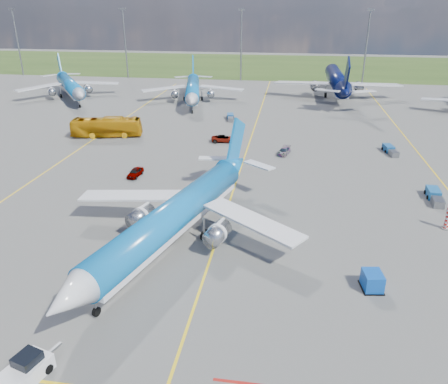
# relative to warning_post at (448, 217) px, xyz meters

# --- Properties ---
(ground) EXTENTS (400.00, 400.00, 0.00)m
(ground) POSITION_rel_warning_post_xyz_m (-26.00, -8.00, -1.50)
(ground) COLOR #595957
(ground) RESTS_ON ground
(grass_strip) EXTENTS (400.00, 80.00, 0.01)m
(grass_strip) POSITION_rel_warning_post_xyz_m (-26.00, 142.00, -1.50)
(grass_strip) COLOR #2D4719
(grass_strip) RESTS_ON ground
(taxiway_lines) EXTENTS (60.25, 160.00, 0.02)m
(taxiway_lines) POSITION_rel_warning_post_xyz_m (-25.83, 19.70, -1.49)
(taxiway_lines) COLOR yellow
(taxiway_lines) RESTS_ON ground
(floodlight_masts) EXTENTS (202.20, 0.50, 22.70)m
(floodlight_masts) POSITION_rel_warning_post_xyz_m (-16.00, 102.00, 11.06)
(floodlight_masts) COLOR slate
(floodlight_masts) RESTS_ON ground
(warning_post) EXTENTS (0.50, 0.50, 3.00)m
(warning_post) POSITION_rel_warning_post_xyz_m (0.00, 0.00, 0.00)
(warning_post) COLOR red
(warning_post) RESTS_ON ground
(bg_jet_nw) EXTENTS (46.76, 48.98, 10.21)m
(bg_jet_nw) POSITION_rel_warning_post_xyz_m (-78.52, 64.46, -1.50)
(bg_jet_nw) COLOR #0C6AB5
(bg_jet_nw) RESTS_ON ground
(bg_jet_nnw) EXTENTS (36.30, 43.39, 10.03)m
(bg_jet_nnw) POSITION_rel_warning_post_xyz_m (-44.34, 64.54, -1.50)
(bg_jet_nnw) COLOR #0C6AB5
(bg_jet_nnw) RESTS_ON ground
(bg_jet_n) EXTENTS (37.13, 48.53, 12.64)m
(bg_jet_n) POSITION_rel_warning_post_xyz_m (-6.28, 79.77, -1.50)
(bg_jet_n) COLOR #070E3A
(bg_jet_n) RESTS_ON ground
(main_airliner) EXTENTS (38.96, 45.27, 10.12)m
(main_airliner) POSITION_rel_warning_post_xyz_m (-30.33, -8.39, -1.50)
(main_airliner) COLOR #0C6AB5
(main_airliner) RESTS_ON ground
(pushback_tug) EXTENTS (3.08, 5.59, 1.86)m
(pushback_tug) POSITION_rel_warning_post_xyz_m (-35.96, -28.01, -0.75)
(pushback_tug) COLOR silver
(pushback_tug) RESTS_ON ground
(uld_container) EXTENTS (1.95, 2.31, 1.68)m
(uld_container) POSITION_rel_warning_post_xyz_m (-10.37, -13.31, -0.66)
(uld_container) COLOR #0C48AE
(uld_container) RESTS_ON ground
(apron_bus) EXTENTS (13.93, 5.85, 3.78)m
(apron_bus) POSITION_rel_warning_post_xyz_m (-54.13, 30.53, 0.39)
(apron_bus) COLOR #C3830B
(apron_bus) RESTS_ON ground
(service_car_a) EXTENTS (1.84, 3.86, 1.27)m
(service_car_a) POSITION_rel_warning_post_xyz_m (-41.44, 10.65, -0.86)
(service_car_a) COLOR #999999
(service_car_a) RESTS_ON ground
(service_car_b) EXTENTS (4.99, 2.88, 1.31)m
(service_car_b) POSITION_rel_warning_post_xyz_m (-30.85, 30.33, -0.85)
(service_car_b) COLOR #999999
(service_car_b) RESTS_ON ground
(service_car_c) EXTENTS (2.60, 4.24, 1.15)m
(service_car_c) POSITION_rel_warning_post_xyz_m (-19.40, 24.62, -0.93)
(service_car_c) COLOR #999999
(service_car_c) RESTS_ON ground
(baggage_tug_w) EXTENTS (1.77, 5.47, 1.21)m
(baggage_tug_w) POSITION_rel_warning_post_xyz_m (1.00, 8.33, -0.93)
(baggage_tug_w) COLOR #185794
(baggage_tug_w) RESTS_ON ground
(baggage_tug_c) EXTENTS (2.13, 5.07, 1.10)m
(baggage_tug_c) POSITION_rel_warning_post_xyz_m (-31.96, 47.58, -0.98)
(baggage_tug_c) COLOR #174E8D
(baggage_tug_c) RESTS_ON ground
(baggage_tug_e) EXTENTS (2.10, 5.17, 1.13)m
(baggage_tug_e) POSITION_rel_warning_post_xyz_m (-0.97, 28.20, -0.97)
(baggage_tug_e) COLOR #174E8A
(baggage_tug_e) RESTS_ON ground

